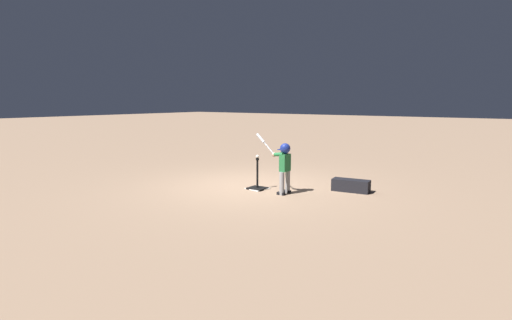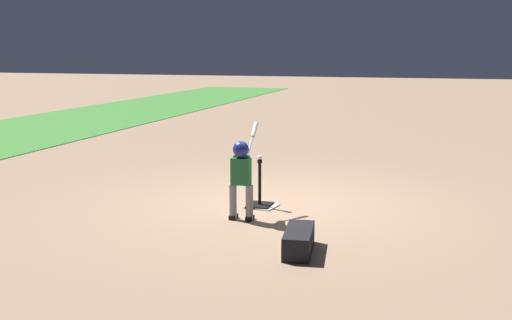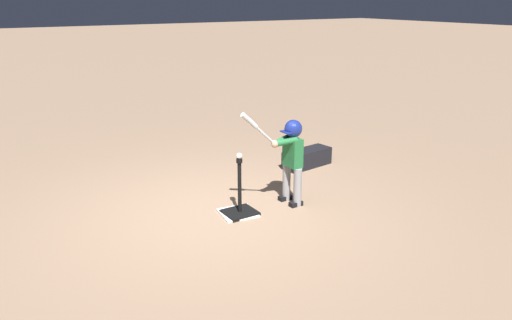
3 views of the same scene
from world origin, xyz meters
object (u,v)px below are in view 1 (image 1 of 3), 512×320
batting_tee (257,184)px  baseball (257,156)px  batter_child (284,162)px  equipment_bag (351,185)px

batting_tee → baseball: baseball is taller
batter_child → baseball: bearing=-3.2°
batting_tee → baseball: size_ratio=10.03×
batting_tee → equipment_bag: (-1.88, -1.06, 0.03)m
batting_tee → batter_child: (-0.75, 0.04, 0.61)m
batter_child → baseball: 0.75m
equipment_bag → baseball: bearing=21.8°
equipment_bag → batter_child: bearing=36.6°
batting_tee → baseball: bearing=0.0°
batting_tee → batter_child: 0.97m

